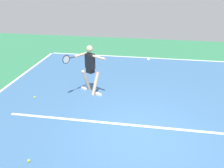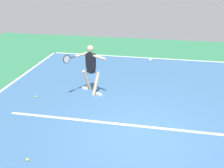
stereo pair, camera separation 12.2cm
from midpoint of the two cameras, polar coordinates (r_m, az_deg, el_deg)
name	(u,v)px [view 2 (the right image)]	position (r m, az deg, el deg)	size (l,w,h in m)	color
ground_plane	(139,134)	(6.88, 6.86, -11.32)	(21.88, 21.88, 0.00)	#2D754C
court_surface	(139,134)	(6.88, 6.86, -11.30)	(10.68, 13.62, 0.00)	#38608E
court_line_baseline_near	(151,58)	(13.01, 9.17, 5.94)	(10.68, 0.10, 0.01)	white
court_line_service	(140,126)	(7.18, 7.09, -9.66)	(8.01, 0.10, 0.01)	white
court_line_centre_mark	(150,59)	(12.82, 9.13, 5.67)	(0.10, 0.30, 0.01)	white
tennis_player	(90,66)	(8.69, -4.65, 4.07)	(1.33, 1.13, 1.77)	beige
tennis_ball_by_baseline	(36,97)	(9.06, -16.89, -2.82)	(0.07, 0.07, 0.07)	#CCE033
tennis_ball_centre_court	(27,160)	(6.27, -18.41, -16.27)	(0.07, 0.07, 0.07)	yellow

